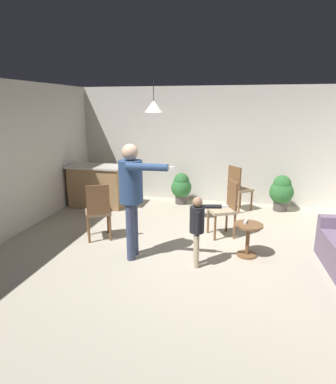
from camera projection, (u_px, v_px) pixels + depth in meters
name	position (u px, v px, depth m)	size (l,w,h in m)	color
ground	(187.00, 256.00, 5.14)	(7.68, 7.68, 0.00)	#B2A893
wall_back	(211.00, 145.00, 7.81)	(6.40, 0.10, 2.70)	beige
kitchen_counter	(97.00, 186.00, 7.56)	(1.26, 0.66, 0.95)	#99754C
side_table_by_couch	(248.00, 236.00, 5.07)	(0.44, 0.44, 0.52)	brown
person_adult	(132.00, 189.00, 4.84)	(0.87, 0.51, 1.75)	#384260
person_child	(198.00, 224.00, 4.66)	(0.52, 0.37, 1.05)	tan
dining_chair_by_counter	(238.00, 187.00, 7.22)	(0.59, 0.59, 1.00)	brown
dining_chair_near_wall	(226.00, 206.00, 5.82)	(0.56, 0.56, 1.00)	brown
dining_chair_centre_back	(98.00, 210.00, 5.64)	(0.57, 0.57, 1.00)	brown
potted_plant_corner	(281.00, 191.00, 7.25)	(0.52, 0.52, 0.80)	#4C4742
potted_plant_by_wall	(181.00, 187.00, 7.77)	(0.48, 0.48, 0.74)	#4C4742
spare_remote_on_table	(246.00, 222.00, 5.07)	(0.04, 0.13, 0.04)	white
ceiling_light_pendant	(154.00, 106.00, 5.74)	(0.32, 0.32, 0.55)	silver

